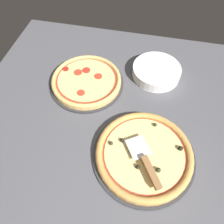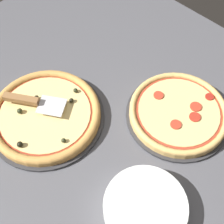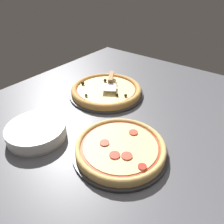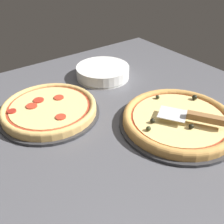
{
  "view_description": "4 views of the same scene",
  "coord_description": "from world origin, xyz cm",
  "px_view_note": "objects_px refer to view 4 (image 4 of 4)",
  "views": [
    {
      "loc": [
        -39.66,
        -10.05,
        74.87
      ],
      "look_at": [
        8.74,
        0.43,
        3.0
      ],
      "focal_mm": 35.0,
      "sensor_mm": 36.0,
      "label": 1
    },
    {
      "loc": [
        46.28,
        -37.87,
        84.55
      ],
      "look_at": [
        8.74,
        0.43,
        3.0
      ],
      "focal_mm": 50.0,
      "sensor_mm": 36.0,
      "label": 2
    },
    {
      "loc": [
        68.92,
        46.65,
        54.41
      ],
      "look_at": [
        8.74,
        0.43,
        3.0
      ],
      "focal_mm": 35.0,
      "sensor_mm": 36.0,
      "label": 3
    },
    {
      "loc": [
        -46.95,
        41.64,
        50.01
      ],
      "look_at": [
        8.74,
        0.43,
        3.0
      ],
      "focal_mm": 42.0,
      "sensor_mm": 36.0,
      "label": 4
    }
  ],
  "objects_px": {
    "pizza_front": "(179,119)",
    "plate_stack": "(103,72)",
    "serving_spatula": "(199,117)",
    "pizza_back": "(49,108)"
  },
  "relations": [
    {
      "from": "pizza_front",
      "to": "serving_spatula",
      "type": "height_order",
      "value": "serving_spatula"
    },
    {
      "from": "pizza_front",
      "to": "pizza_back",
      "type": "distance_m",
      "value": 0.42
    },
    {
      "from": "pizza_front",
      "to": "serving_spatula",
      "type": "relative_size",
      "value": 1.85
    },
    {
      "from": "serving_spatula",
      "to": "pizza_back",
      "type": "bearing_deg",
      "value": 41.75
    },
    {
      "from": "pizza_front",
      "to": "plate_stack",
      "type": "relative_size",
      "value": 1.58
    },
    {
      "from": "pizza_back",
      "to": "serving_spatula",
      "type": "distance_m",
      "value": 0.47
    },
    {
      "from": "pizza_front",
      "to": "serving_spatula",
      "type": "distance_m",
      "value": 0.07
    },
    {
      "from": "pizza_back",
      "to": "pizza_front",
      "type": "bearing_deg",
      "value": -134.67
    },
    {
      "from": "pizza_front",
      "to": "pizza_back",
      "type": "height_order",
      "value": "pizza_front"
    },
    {
      "from": "plate_stack",
      "to": "serving_spatula",
      "type": "bearing_deg",
      "value": -178.26
    }
  ]
}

